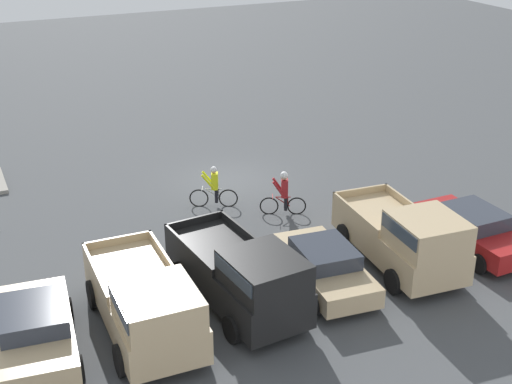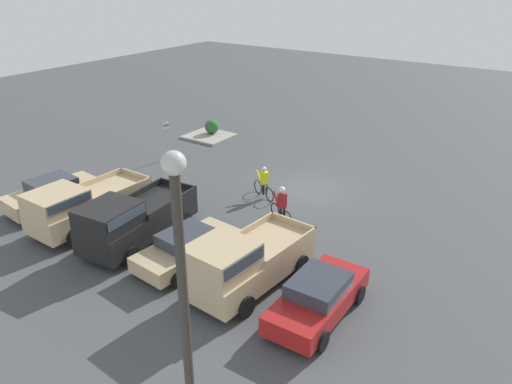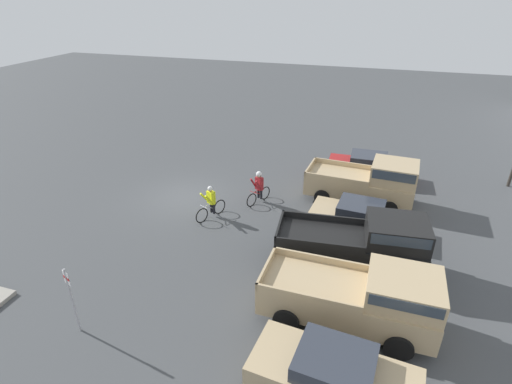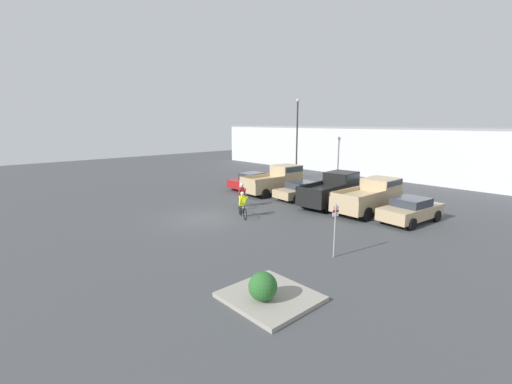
# 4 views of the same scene
# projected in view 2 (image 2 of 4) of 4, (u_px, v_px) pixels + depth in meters

# --- Properties ---
(ground_plane) EXTENTS (80.00, 80.00, 0.00)m
(ground_plane) POSITION_uv_depth(u_px,v_px,m) (309.00, 190.00, 25.49)
(ground_plane) COLOR #424447
(sedan_0) EXTENTS (1.98, 4.35, 1.42)m
(sedan_0) POSITION_uv_depth(u_px,v_px,m) (318.00, 297.00, 16.02)
(sedan_0) COLOR maroon
(sedan_0) RESTS_ON ground_plane
(pickup_truck_0) EXTENTS (2.57, 5.26, 2.25)m
(pickup_truck_0) POSITION_uv_depth(u_px,v_px,m) (243.00, 261.00, 17.15)
(pickup_truck_0) COLOR tan
(pickup_truck_0) RESTS_ON ground_plane
(sedan_1) EXTENTS (2.24, 4.38, 1.32)m
(sedan_1) POSITION_uv_depth(u_px,v_px,m) (187.00, 247.00, 18.94)
(sedan_1) COLOR tan
(sedan_1) RESTS_ON ground_plane
(pickup_truck_1) EXTENTS (2.60, 5.52, 2.24)m
(pickup_truck_1) POSITION_uv_depth(u_px,v_px,m) (132.00, 219.00, 20.01)
(pickup_truck_1) COLOR black
(pickup_truck_1) RESTS_ON ground_plane
(pickup_truck_2) EXTENTS (2.37, 5.38, 2.11)m
(pickup_truck_2) POSITION_uv_depth(u_px,v_px,m) (82.00, 205.00, 21.35)
(pickup_truck_2) COLOR tan
(pickup_truck_2) RESTS_ON ground_plane
(sedan_2) EXTENTS (2.35, 4.46, 1.45)m
(sedan_2) POSITION_uv_depth(u_px,v_px,m) (53.00, 193.00, 23.28)
(sedan_2) COLOR tan
(sedan_2) RESTS_ON ground_plane
(cyclist_0) EXTENTS (1.67, 0.81, 1.63)m
(cyclist_0) POSITION_uv_depth(u_px,v_px,m) (264.00, 182.00, 24.33)
(cyclist_0) COLOR black
(cyclist_0) RESTS_ON ground_plane
(cyclist_1) EXTENTS (1.57, 0.76, 1.70)m
(cyclist_1) POSITION_uv_depth(u_px,v_px,m) (282.00, 203.00, 21.98)
(cyclist_1) COLOR black
(cyclist_1) RESTS_ON ground_plane
(fire_lane_sign) EXTENTS (0.13, 0.29, 2.40)m
(fire_lane_sign) POSITION_uv_depth(u_px,v_px,m) (167.00, 136.00, 28.90)
(fire_lane_sign) COLOR #9E9EA3
(fire_lane_sign) RESTS_ON ground_plane
(lamppost) EXTENTS (0.36, 0.36, 8.10)m
(lamppost) POSITION_uv_depth(u_px,v_px,m) (187.00, 348.00, 8.22)
(lamppost) COLOR #2D2823
(lamppost) RESTS_ON ground_plane
(curb_island) EXTENTS (2.83, 2.66, 0.15)m
(curb_island) POSITION_uv_depth(u_px,v_px,m) (209.00, 136.00, 33.26)
(curb_island) COLOR gray
(curb_island) RESTS_ON ground_plane
(shrub) EXTENTS (0.94, 0.94, 0.94)m
(shrub) POSITION_uv_depth(u_px,v_px,m) (212.00, 127.00, 33.38)
(shrub) COLOR #286028
(shrub) RESTS_ON curb_island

